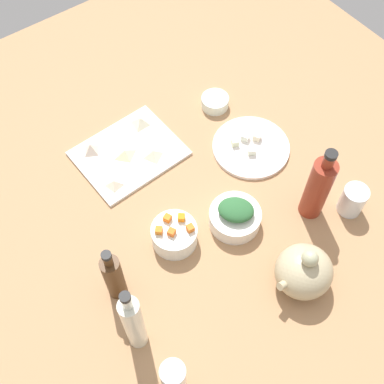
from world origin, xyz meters
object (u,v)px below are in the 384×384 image
(bowl_carrots, at_px, (174,235))
(teapot, at_px, (304,271))
(bottle_0, at_px, (318,188))
(bowl_greens, at_px, (235,218))
(cutting_board, at_px, (129,153))
(bottle_2, at_px, (133,323))
(bowl_small_side, at_px, (215,102))
(drinking_glass_0, at_px, (174,378))
(bottle_1, at_px, (114,277))
(plate_tofu, at_px, (251,147))
(drinking_glass_1, at_px, (353,200))

(bowl_carrots, bearing_deg, teapot, 123.76)
(bottle_0, bearing_deg, bowl_greens, -25.44)
(cutting_board, relative_size, bottle_2, 1.01)
(bowl_small_side, distance_m, drinking_glass_0, 0.87)
(bowl_greens, bearing_deg, bowl_carrots, -17.75)
(bottle_1, bearing_deg, bowl_carrots, -171.07)
(teapot, relative_size, bottle_2, 0.55)
(plate_tofu, xyz_separation_m, drinking_glass_1, (-0.09, 0.33, 0.04))
(plate_tofu, bearing_deg, bowl_carrots, 17.60)
(bowl_greens, height_order, bowl_small_side, bowl_greens)
(bowl_small_side, xyz_separation_m, drinking_glass_0, (0.60, 0.62, 0.05))
(teapot, relative_size, bottle_0, 0.61)
(bottle_0, distance_m, drinking_glass_1, 0.13)
(bowl_carrots, bearing_deg, bowl_small_side, -140.41)
(bowl_carrots, xyz_separation_m, teapot, (-0.19, 0.29, 0.03))
(drinking_glass_0, bearing_deg, cutting_board, -113.65)
(bowl_small_side, bearing_deg, teapot, 72.40)
(bottle_0, bearing_deg, bottle_2, 1.82)
(bowl_carrots, height_order, drinking_glass_0, drinking_glass_0)
(teapot, relative_size, drinking_glass_1, 1.79)
(plate_tofu, xyz_separation_m, bowl_carrots, (0.37, 0.12, 0.03))
(bowl_small_side, bearing_deg, bowl_greens, 59.43)
(bowl_carrots, relative_size, bottle_2, 0.42)
(cutting_board, distance_m, bowl_small_side, 0.33)
(bottle_0, height_order, drinking_glass_0, bottle_0)
(teapot, distance_m, bottle_0, 0.23)
(bottle_1, relative_size, drinking_glass_1, 2.40)
(teapot, bearing_deg, drinking_glass_0, 2.43)
(drinking_glass_0, height_order, drinking_glass_1, drinking_glass_0)
(bottle_2, distance_m, drinking_glass_1, 0.68)
(bowl_small_side, distance_m, bottle_1, 0.68)
(bowl_carrots, xyz_separation_m, drinking_glass_1, (-0.45, 0.21, 0.01))
(plate_tofu, bearing_deg, teapot, 66.53)
(bowl_greens, bearing_deg, bottle_1, -3.39)
(cutting_board, height_order, bowl_small_side, bowl_small_side)
(plate_tofu, distance_m, bowl_small_side, 0.20)
(bowl_greens, bearing_deg, bowl_small_side, -120.57)
(bottle_0, bearing_deg, cutting_board, -56.66)
(drinking_glass_1, bearing_deg, drinking_glass_0, 8.07)
(bowl_greens, relative_size, bottle_1, 0.65)
(cutting_board, distance_m, bowl_carrots, 0.32)
(bowl_greens, height_order, bottle_2, bottle_2)
(bowl_greens, xyz_separation_m, drinking_glass_1, (-0.29, 0.16, 0.02))
(bowl_carrots, distance_m, bottle_0, 0.40)
(bottle_1, distance_m, bottle_2, 0.14)
(cutting_board, bearing_deg, drinking_glass_1, 126.92)
(bowl_greens, bearing_deg, plate_tofu, -140.04)
(bowl_carrots, height_order, bottle_0, bottle_0)
(bottle_1, height_order, drinking_glass_0, bottle_1)
(cutting_board, relative_size, bowl_small_side, 3.41)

